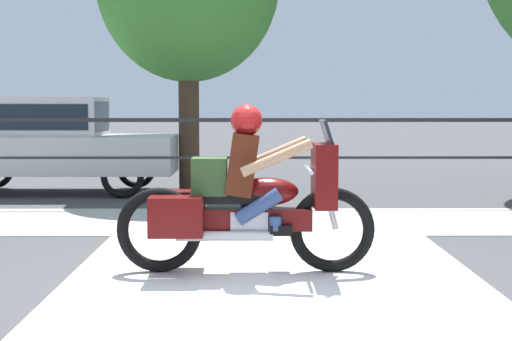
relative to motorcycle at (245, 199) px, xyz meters
name	(u,v)px	position (x,y,z in m)	size (l,w,h in m)	color
ground_plane	(235,278)	(-0.08, -0.26, -0.68)	(120.00, 120.00, 0.00)	#424244
sidewalk_band	(240,221)	(-0.08, 3.14, -0.68)	(44.00, 2.40, 0.01)	#B7B2A8
crosswalk_band	(274,283)	(0.26, -0.46, -0.68)	(3.68, 6.00, 0.01)	silver
fence_railing	(242,137)	(-0.08, 4.74, 0.36)	(36.00, 0.05, 1.34)	#232326
motorcycle	(245,199)	(0.00, 0.00, 0.00)	(2.38, 0.76, 1.55)	black
parked_car	(48,139)	(-3.46, 6.47, 0.26)	(4.20, 1.70, 1.66)	silver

